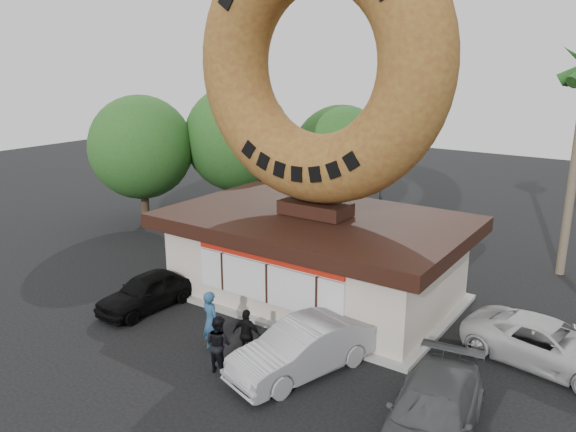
% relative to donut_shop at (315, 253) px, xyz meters
% --- Properties ---
extents(ground, '(90.00, 90.00, 0.00)m').
position_rel_donut_shop_xyz_m(ground, '(0.00, -5.98, -1.77)').
color(ground, black).
rests_on(ground, ground).
extents(donut_shop, '(11.20, 7.20, 3.80)m').
position_rel_donut_shop_xyz_m(donut_shop, '(0.00, 0.00, 0.00)').
color(donut_shop, beige).
rests_on(donut_shop, ground).
extents(giant_donut, '(9.96, 2.54, 9.96)m').
position_rel_donut_shop_xyz_m(giant_donut, '(0.00, 0.02, 7.01)').
color(giant_donut, olive).
rests_on(giant_donut, donut_shop).
extents(tree_west, '(6.00, 6.00, 7.65)m').
position_rel_donut_shop_xyz_m(tree_west, '(-9.50, 7.02, 2.87)').
color(tree_west, '#473321').
rests_on(tree_west, ground).
extents(tree_mid, '(5.20, 5.20, 6.63)m').
position_rel_donut_shop_xyz_m(tree_mid, '(-4.00, 9.02, 2.25)').
color(tree_mid, '#473321').
rests_on(tree_mid, ground).
extents(tree_far, '(5.60, 5.60, 7.14)m').
position_rel_donut_shop_xyz_m(tree_far, '(-13.00, 3.02, 2.56)').
color(tree_far, '#473321').
rests_on(tree_far, ground).
extents(street_lamp, '(2.11, 0.20, 8.00)m').
position_rel_donut_shop_xyz_m(street_lamp, '(-1.86, 10.02, 2.72)').
color(street_lamp, '#59595E').
rests_on(street_lamp, ground).
extents(person_left, '(0.82, 0.63, 2.01)m').
position_rel_donut_shop_xyz_m(person_left, '(-0.42, -5.47, -0.76)').
color(person_left, navy).
rests_on(person_left, ground).
extents(person_center, '(0.90, 0.72, 1.76)m').
position_rel_donut_shop_xyz_m(person_center, '(0.60, -6.27, -0.88)').
color(person_center, black).
rests_on(person_center, ground).
extents(person_right, '(1.01, 0.56, 1.63)m').
position_rel_donut_shop_xyz_m(person_right, '(0.84, -5.23, -0.95)').
color(person_right, black).
rests_on(person_right, ground).
extents(car_black, '(1.79, 4.02, 1.34)m').
position_rel_donut_shop_xyz_m(car_black, '(-4.50, -4.47, -1.09)').
color(car_black, black).
rests_on(car_black, ground).
extents(car_silver, '(2.96, 4.95, 1.54)m').
position_rel_donut_shop_xyz_m(car_silver, '(2.67, -4.91, -1.00)').
color(car_silver, '#9F9FA4').
rests_on(car_silver, ground).
extents(car_grey, '(2.66, 5.15, 1.43)m').
position_rel_donut_shop_xyz_m(car_grey, '(6.92, -5.71, -1.05)').
color(car_grey, '#4D5051').
rests_on(car_grey, ground).
extents(car_white, '(5.27, 3.07, 1.38)m').
position_rel_donut_shop_xyz_m(car_white, '(8.55, -0.39, -1.08)').
color(car_white, silver).
rests_on(car_white, ground).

